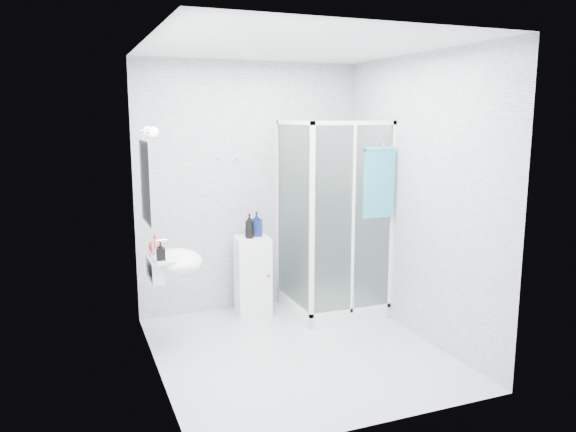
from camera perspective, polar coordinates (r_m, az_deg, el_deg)
name	(u,v)px	position (r m, az deg, el deg)	size (l,w,h in m)	color
room	(298,206)	(4.72, 1.01, 1.06)	(2.40, 2.60, 2.60)	silver
shower_enclosure	(329,272)	(5.86, 4.15, -5.71)	(0.90, 0.95, 2.00)	white
wall_basin	(173,262)	(4.98, -11.62, -4.60)	(0.46, 0.56, 0.35)	white
mirror	(146,182)	(4.82, -14.25, 3.33)	(0.02, 0.60, 0.70)	white
vanity_lights	(150,131)	(4.80, -13.88, 8.35)	(0.10, 0.40, 0.08)	silver
wall_hooks	(228,158)	(5.78, -6.12, 5.87)	(0.23, 0.06, 0.03)	silver
storage_cabinet	(253,276)	(5.84, -3.60, -6.11)	(0.37, 0.38, 0.82)	white
hand_towel	(379,181)	(5.48, 9.23, 3.55)	(0.32, 0.05, 0.68)	teal
shampoo_bottle_a	(249,226)	(5.68, -3.94, -1.02)	(0.10, 0.10, 0.25)	black
shampoo_bottle_b	(257,224)	(5.78, -3.21, -0.81)	(0.11, 0.12, 0.25)	#0D1C52
soap_dispenser_orange	(155,244)	(5.07, -13.35, -2.74)	(0.12, 0.12, 0.15)	red
soap_dispenser_black	(161,251)	(4.78, -12.82, -3.49)	(0.07, 0.07, 0.16)	black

